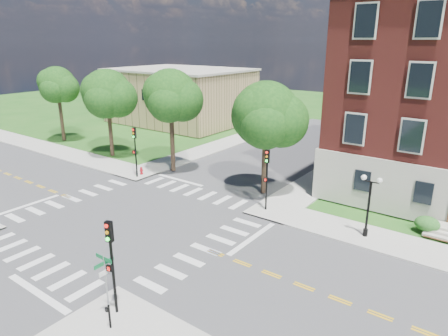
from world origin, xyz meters
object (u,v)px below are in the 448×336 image
Objects in this scene: push_button_post at (109,315)px; fire_hydrant at (141,171)px; traffic_signal_se at (111,256)px; traffic_signal_nw at (135,146)px; traffic_signal_ne at (267,172)px; twin_lamp_west at (369,203)px; street_sign_pole at (105,274)px.

push_button_post is 22.14m from fire_hydrant.
traffic_signal_se is 2.64m from push_button_post.
traffic_signal_nw reaches higher than push_button_post.
traffic_signal_ne is 14.45m from fire_hydrant.
traffic_signal_nw is at bearing -177.95° from twin_lamp_west.
street_sign_pole is at bearing -45.65° from traffic_signal_nw.
traffic_signal_ne is 1.13× the size of twin_lamp_west.
fire_hydrant is at bearing 133.30° from street_sign_pole.
traffic_signal_ne is at bearing 91.01° from street_sign_pole.
traffic_signal_nw reaches higher than fire_hydrant.
push_button_post is (0.86, -0.63, -1.51)m from street_sign_pole.
fire_hydrant is at bearing 179.98° from twin_lamp_west.
traffic_signal_ne and traffic_signal_nw have the same top height.
twin_lamp_west is 5.64× the size of fire_hydrant.
fire_hydrant is at bearing 179.24° from traffic_signal_ne.
traffic_signal_ne is at bearing -178.65° from twin_lamp_west.
traffic_signal_ne reaches higher than street_sign_pole.
traffic_signal_nw is 1.55× the size of street_sign_pole.
twin_lamp_west is at bearing 2.05° from traffic_signal_nw.
traffic_signal_se is 6.40× the size of fire_hydrant.
traffic_signal_nw is 20.38m from street_sign_pole.
twin_lamp_west is (7.63, 0.18, -0.66)m from traffic_signal_ne.
twin_lamp_west is 21.92m from fire_hydrant.
fire_hydrant is (-14.19, 0.19, -2.72)m from traffic_signal_ne.
traffic_signal_ne reaches higher than fire_hydrant.
traffic_signal_ne reaches higher than push_button_post.
traffic_signal_nw is 6.40× the size of fire_hydrant.
traffic_signal_nw reaches higher than street_sign_pole.
traffic_signal_nw is (-13.97, -0.59, 0.00)m from traffic_signal_ne.
twin_lamp_west is 1.36× the size of street_sign_pole.
street_sign_pole is at bearing 143.67° from push_button_post.
traffic_signal_ne is 13.98m from traffic_signal_nw.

